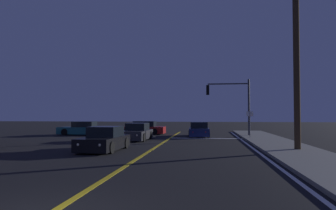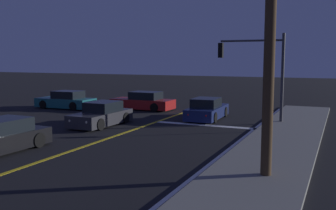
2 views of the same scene
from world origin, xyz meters
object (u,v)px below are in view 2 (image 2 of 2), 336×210
at_px(car_following_oncoming_red, 143,102).
at_px(car_lead_oncoming_charcoal, 101,115).
at_px(car_far_approaching_navy, 207,110).
at_px(traffic_signal_near_right, 257,63).
at_px(car_parked_curb_black, 0,138).
at_px(car_mid_block_teal, 66,101).
at_px(street_sign_corner, 268,102).

distance_m(car_following_oncoming_red, car_lead_oncoming_charcoal, 7.19).
relative_size(car_far_approaching_navy, traffic_signal_near_right, 0.84).
distance_m(car_following_oncoming_red, traffic_signal_near_right, 9.63).
xyz_separation_m(car_far_approaching_navy, car_parked_curb_black, (-4.97, -11.63, 0.00)).
xyz_separation_m(car_mid_block_teal, street_sign_corner, (15.72, -3.37, 0.98)).
relative_size(car_far_approaching_navy, car_parked_curb_black, 1.03).
bearing_deg(traffic_signal_near_right, street_sign_corner, 112.63).
bearing_deg(car_far_approaching_navy, car_following_oncoming_red, 154.59).
relative_size(car_mid_block_teal, car_lead_oncoming_charcoal, 1.08).
bearing_deg(traffic_signal_near_right, car_far_approaching_navy, 1.30).
bearing_deg(traffic_signal_near_right, car_mid_block_teal, -2.23).
distance_m(car_mid_block_teal, traffic_signal_near_right, 14.85).
bearing_deg(car_following_oncoming_red, car_far_approaching_navy, -111.88).
height_order(car_lead_oncoming_charcoal, street_sign_corner, street_sign_corner).
relative_size(car_following_oncoming_red, street_sign_corner, 2.04).
height_order(car_following_oncoming_red, traffic_signal_near_right, traffic_signal_near_right).
bearing_deg(car_lead_oncoming_charcoal, car_parked_curb_black, 89.39).
height_order(car_mid_block_teal, car_lead_oncoming_charcoal, same).
bearing_deg(car_far_approaching_navy, street_sign_corner, -35.39).
distance_m(car_far_approaching_navy, traffic_signal_near_right, 4.22).
xyz_separation_m(car_following_oncoming_red, street_sign_corner, (10.03, -5.19, 0.98)).
bearing_deg(car_mid_block_teal, car_following_oncoming_red, -72.97).
distance_m(car_parked_curb_black, traffic_signal_near_right, 14.48).
bearing_deg(car_lead_oncoming_charcoal, traffic_signal_near_right, -147.66).
xyz_separation_m(car_mid_block_teal, car_following_oncoming_red, (5.69, 1.83, 0.00)).
relative_size(traffic_signal_near_right, street_sign_corner, 2.25).
xyz_separation_m(car_lead_oncoming_charcoal, traffic_signal_near_right, (7.80, 4.71, 2.92)).
xyz_separation_m(car_following_oncoming_red, traffic_signal_near_right, (8.86, -2.39, 2.92)).
distance_m(car_parked_curb_black, street_sign_corner, 12.83).
xyz_separation_m(car_far_approaching_navy, car_lead_oncoming_charcoal, (-4.75, -4.64, -0.00)).
xyz_separation_m(traffic_signal_near_right, street_sign_corner, (1.17, -2.80, -1.94)).
distance_m(car_following_oncoming_red, car_parked_curb_black, 14.12).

